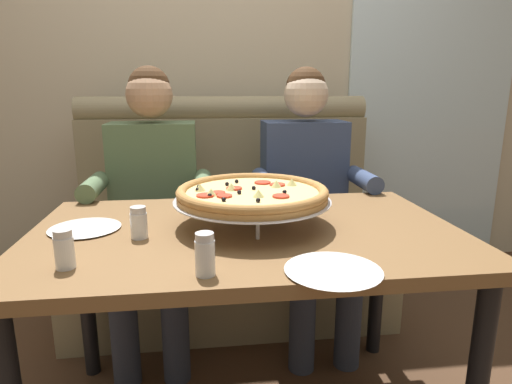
# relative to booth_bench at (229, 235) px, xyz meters

# --- Properties ---
(back_wall_with_window) EXTENTS (6.00, 0.12, 2.80)m
(back_wall_with_window) POSITION_rel_booth_bench_xyz_m (0.00, 0.57, 1.00)
(back_wall_with_window) COLOR beige
(back_wall_with_window) RESTS_ON ground_plane
(window_panel) EXTENTS (1.10, 0.02, 2.80)m
(window_panel) POSITION_rel_booth_bench_xyz_m (1.36, 0.50, 1.00)
(window_panel) COLOR white
(window_panel) RESTS_ON ground_plane
(booth_bench) EXTENTS (1.61, 0.78, 1.13)m
(booth_bench) POSITION_rel_booth_bench_xyz_m (0.00, 0.00, 0.00)
(booth_bench) COLOR #998966
(booth_bench) RESTS_ON ground_plane
(dining_table) EXTENTS (1.38, 0.85, 0.73)m
(dining_table) POSITION_rel_booth_bench_xyz_m (0.00, -0.90, 0.25)
(dining_table) COLOR brown
(dining_table) RESTS_ON ground_plane
(diner_left) EXTENTS (0.54, 0.64, 1.27)m
(diner_left) POSITION_rel_booth_bench_xyz_m (-0.36, -0.27, 0.31)
(diner_left) COLOR #2D3342
(diner_left) RESTS_ON ground_plane
(diner_right) EXTENTS (0.54, 0.64, 1.27)m
(diner_right) POSITION_rel_booth_bench_xyz_m (0.36, -0.27, 0.31)
(diner_right) COLOR #2D3342
(diner_right) RESTS_ON ground_plane
(pizza) EXTENTS (0.52, 0.52, 0.14)m
(pizza) POSITION_rel_booth_bench_xyz_m (0.02, -0.86, 0.44)
(pizza) COLOR silver
(pizza) RESTS_ON dining_table
(shaker_oregano) EXTENTS (0.05, 0.05, 0.10)m
(shaker_oregano) POSITION_rel_booth_bench_xyz_m (-0.49, -1.15, 0.38)
(shaker_oregano) COLOR white
(shaker_oregano) RESTS_ON dining_table
(shaker_parmesan) EXTENTS (0.05, 0.05, 0.11)m
(shaker_parmesan) POSITION_rel_booth_bench_xyz_m (-0.14, -1.24, 0.38)
(shaker_parmesan) COLOR white
(shaker_parmesan) RESTS_ON dining_table
(shaker_pepper_flakes) EXTENTS (0.05, 0.05, 0.10)m
(shaker_pepper_flakes) POSITION_rel_booth_bench_xyz_m (-0.33, -0.94, 0.37)
(shaker_pepper_flakes) COLOR white
(shaker_pepper_flakes) RESTS_ON dining_table
(plate_near_left) EXTENTS (0.25, 0.25, 0.02)m
(plate_near_left) POSITION_rel_booth_bench_xyz_m (0.18, -1.26, 0.34)
(plate_near_left) COLOR white
(plate_near_left) RESTS_ON dining_table
(plate_near_right) EXTENTS (0.23, 0.23, 0.02)m
(plate_near_right) POSITION_rel_booth_bench_xyz_m (-0.52, -0.84, 0.34)
(plate_near_right) COLOR white
(plate_near_right) RESTS_ON dining_table
(patio_chair) EXTENTS (0.43, 0.43, 0.86)m
(patio_chair) POSITION_rel_booth_bench_xyz_m (1.60, 1.03, 0.13)
(patio_chair) COLOR black
(patio_chair) RESTS_ON ground_plane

